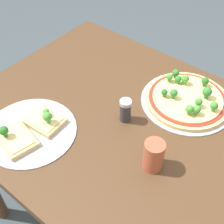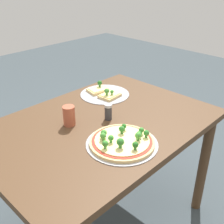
% 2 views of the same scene
% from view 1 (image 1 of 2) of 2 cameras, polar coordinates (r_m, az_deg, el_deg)
% --- Properties ---
extents(ground_plane, '(8.00, 8.00, 0.00)m').
position_cam_1_polar(ground_plane, '(1.69, 2.99, -19.82)').
color(ground_plane, '#3D474C').
extents(dining_table, '(1.21, 0.85, 0.75)m').
position_cam_1_polar(dining_table, '(1.13, 4.22, -6.18)').
color(dining_table, '#4C331E').
rests_on(dining_table, ground_plane).
extents(pizza_tray_whole, '(0.33, 0.33, 0.07)m').
position_cam_1_polar(pizza_tray_whole, '(1.16, 13.62, 2.36)').
color(pizza_tray_whole, '#A3A3A8').
rests_on(pizza_tray_whole, dining_table).
extents(pizza_tray_slice, '(0.31, 0.31, 0.07)m').
position_cam_1_polar(pizza_tray_slice, '(1.07, -14.70, -3.17)').
color(pizza_tray_slice, '#A3A3A8').
rests_on(pizza_tray_slice, dining_table).
extents(drinking_cup, '(0.06, 0.06, 0.10)m').
position_cam_1_polar(drinking_cup, '(0.92, 7.59, -7.88)').
color(drinking_cup, '#AD5138').
rests_on(drinking_cup, dining_table).
extents(condiment_shaker, '(0.04, 0.04, 0.09)m').
position_cam_1_polar(condiment_shaker, '(1.05, 2.46, 0.31)').
color(condiment_shaker, '#333338').
rests_on(condiment_shaker, dining_table).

